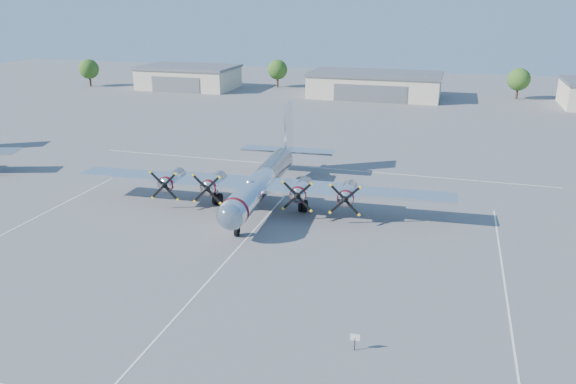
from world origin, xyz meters
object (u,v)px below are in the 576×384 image
(tree_west, at_px, (278,70))
(tree_east, at_px, (519,79))
(hangar_center, at_px, (375,85))
(main_bomber_b29, at_px, (264,202))
(info_placard, at_px, (355,339))
(hangar_west, at_px, (189,77))
(tree_far_west, at_px, (89,69))

(tree_west, relative_size, tree_east, 1.00)
(hangar_center, height_order, main_bomber_b29, hangar_center)
(tree_west, height_order, main_bomber_b29, tree_west)
(hangar_center, height_order, info_placard, hangar_center)
(main_bomber_b29, distance_m, info_placard, 27.55)
(hangar_center, bearing_deg, tree_east, 11.38)
(hangar_west, bearing_deg, tree_far_west, -170.99)
(hangar_center, bearing_deg, main_bomber_b29, -91.25)
(tree_far_west, bearing_deg, hangar_center, 3.24)
(hangar_west, xyz_separation_m, tree_west, (20.00, 8.04, 1.51))
(hangar_west, xyz_separation_m, hangar_center, (45.00, -0.00, -0.00))
(hangar_west, height_order, hangar_center, same)
(tree_west, bearing_deg, hangar_center, -17.82)
(hangar_west, xyz_separation_m, info_placard, (57.45, -95.05, -1.90))
(tree_far_west, relative_size, tree_west, 1.00)
(tree_far_west, bearing_deg, hangar_west, 9.01)
(hangar_west, bearing_deg, main_bomber_b29, -58.66)
(tree_far_west, distance_m, tree_west, 46.57)
(hangar_center, distance_m, main_bomber_b29, 71.40)
(hangar_west, distance_m, info_placard, 111.07)
(tree_east, xyz_separation_m, info_placard, (-17.55, -101.08, -3.41))
(tree_east, bearing_deg, hangar_center, -168.62)
(hangar_center, distance_m, tree_east, 30.64)
(hangar_west, relative_size, tree_far_west, 3.40)
(tree_far_west, xyz_separation_m, main_bomber_b29, (68.45, -67.37, -4.22))
(main_bomber_b29, bearing_deg, hangar_center, 85.51)
(hangar_west, xyz_separation_m, tree_east, (75.00, 6.04, 1.51))
(hangar_center, height_order, tree_west, tree_west)
(hangar_west, xyz_separation_m, main_bomber_b29, (43.45, -71.33, -2.71))
(tree_far_west, bearing_deg, tree_east, 5.71)
(hangar_west, relative_size, info_placard, 19.58)
(hangar_center, xyz_separation_m, tree_east, (30.00, 6.04, 1.51))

